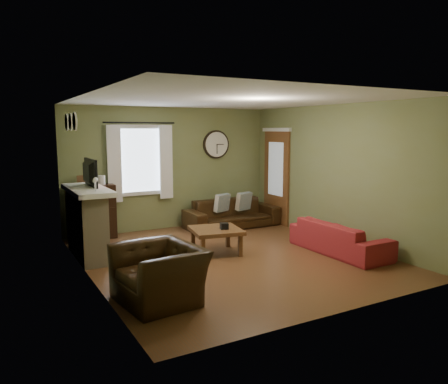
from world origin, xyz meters
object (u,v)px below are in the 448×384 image
sofa_brown (232,213)px  armchair (159,274)px  sofa_red (339,237)px  coffee_table (216,241)px  bookshelf (91,212)px

sofa_brown → armchair: size_ratio=1.94×
sofa_red → coffee_table: size_ratio=2.29×
sofa_red → bookshelf: bearing=49.1°
sofa_brown → armchair: (-2.90, -3.21, 0.04)m
sofa_red → coffee_table: bearing=61.7°
sofa_brown → coffee_table: (-1.28, -1.65, -0.09)m
bookshelf → sofa_brown: (2.94, -0.40, -0.23)m
sofa_red → armchair: size_ratio=1.75×
sofa_red → armchair: (-3.51, -0.53, 0.07)m
bookshelf → armchair: 3.62m
sofa_brown → armchair: armchair is taller
armchair → sofa_brown: bearing=131.0°
bookshelf → armchair: size_ratio=0.99×
armchair → bookshelf: bearing=173.7°
sofa_brown → armchair: 4.32m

